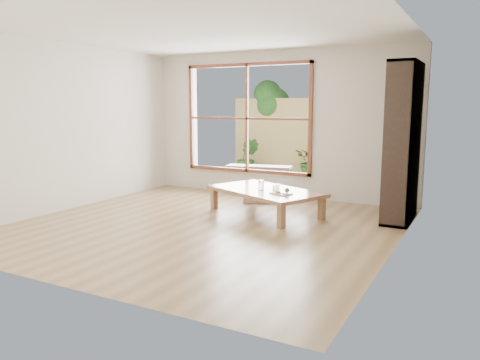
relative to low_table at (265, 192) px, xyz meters
The scene contains 15 objects.
ground 1.15m from the low_table, 113.16° to the right, with size 5.00×5.00×0.00m, color #A17D50.
low_table is the anchor object (origin of this frame).
floor_cushion 1.10m from the low_table, 116.31° to the left, with size 0.63×0.63×0.09m, color white.
bookshelf 2.10m from the low_table, 16.23° to the left, with size 0.36×1.01×2.23m, color #31241B.
glass_tall 0.16m from the low_table, 105.29° to the right, with size 0.08×0.08×0.15m, color silver.
glass_mid 0.23m from the low_table, 22.86° to the right, with size 0.07×0.07×0.10m, color silver.
glass_short 0.21m from the low_table, 41.61° to the left, with size 0.06×0.06×0.08m, color silver.
glass_small 0.21m from the low_table, 137.96° to the left, with size 0.06×0.06×0.08m, color silver.
food_tray 0.44m from the low_table, 30.88° to the right, with size 0.34×0.29×0.09m.
deck 2.77m from the low_table, 112.05° to the left, with size 2.80×2.00×0.05m, color #332C25.
garden_bench 2.37m from the low_table, 118.14° to the left, with size 1.36×0.65×0.41m.
bamboo_fence 3.74m from the low_table, 106.22° to the left, with size 2.80×0.06×1.80m, color tan.
shrub_right 3.32m from the low_table, 96.52° to the left, with size 0.79×0.68×0.88m, color #316826.
shrub_left 3.56m from the low_table, 121.32° to the left, with size 0.49×0.39×0.88m, color #316826.
garden_tree 4.41m from the low_table, 113.95° to the left, with size 1.04×0.85×2.22m.
Camera 1 is at (3.37, -5.32, 1.64)m, focal length 35.00 mm.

